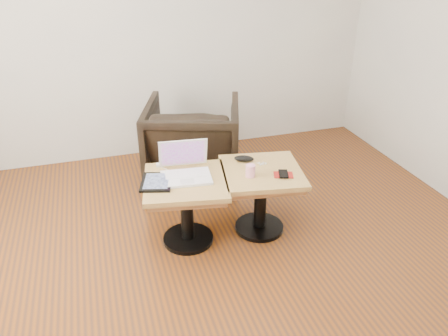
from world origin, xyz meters
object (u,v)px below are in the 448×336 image
object	(u,v)px
side_table_left	(186,196)
striped_cup	(250,171)
armchair	(193,142)
laptop	(185,169)
side_table_right	(261,185)

from	to	relation	value
side_table_left	striped_cup	size ratio (longest dim) A/B	7.54
side_table_left	armchair	size ratio (longest dim) A/B	0.80
laptop	striped_cup	size ratio (longest dim) A/B	4.29
side_table_left	laptop	xyz separation A→B (m)	(0.01, 0.06, 0.18)
side_table_right	side_table_left	bearing A→B (deg)	-172.20
side_table_right	laptop	distance (m)	0.60
side_table_left	armchair	world-z (taller)	armchair
laptop	side_table_right	bearing A→B (deg)	-2.06
laptop	striped_cup	xyz separation A→B (m)	(0.45, -0.15, -0.00)
laptop	armchair	size ratio (longest dim) A/B	0.45
armchair	laptop	bearing A→B (deg)	91.45
laptop	striped_cup	world-z (taller)	laptop
striped_cup	laptop	bearing A→B (deg)	161.45
side_table_left	armchair	xyz separation A→B (m)	(0.28, 0.94, -0.01)
side_table_left	laptop	distance (m)	0.19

